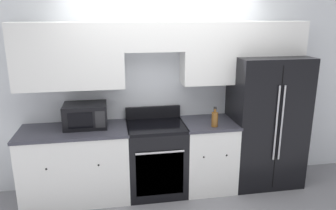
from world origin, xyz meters
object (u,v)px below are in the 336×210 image
oven_range (156,158)px  refrigerator (264,120)px  microwave (85,115)px  bottle (215,119)px

oven_range → refrigerator: size_ratio=0.62×
refrigerator → microwave: 2.34m
refrigerator → bottle: 0.83m
oven_range → refrigerator: refrigerator is taller
microwave → bottle: 1.58m
oven_range → microwave: bearing=174.7°
refrigerator → bottle: size_ratio=6.98×
microwave → oven_range: bearing=-5.3°
oven_range → bottle: (0.70, -0.19, 0.55)m
bottle → refrigerator: bearing=17.8°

